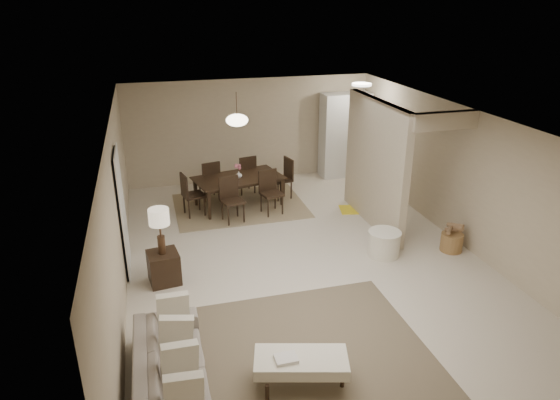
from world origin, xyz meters
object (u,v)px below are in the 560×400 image
object	(u,v)px
round_pouf	(384,243)
dining_table	(239,192)
wicker_basket	(452,242)
ottoman_bench	(301,363)
sofa	(171,369)
side_table	(164,268)
pantry_cabinet	(345,135)

from	to	relation	value
round_pouf	dining_table	world-z (taller)	dining_table
wicker_basket	dining_table	size ratio (longest dim) A/B	0.21
ottoman_bench	dining_table	bearing A→B (deg)	101.76
sofa	ottoman_bench	xyz separation A→B (m)	(1.48, -0.30, 0.01)
ottoman_bench	side_table	xyz separation A→B (m)	(-1.43, 2.78, -0.05)
round_pouf	ottoman_bench	bearing A→B (deg)	-131.76
pantry_cabinet	dining_table	bearing A→B (deg)	-155.47
sofa	side_table	xyz separation A→B (m)	(0.05, 2.48, -0.04)
pantry_cabinet	wicker_basket	xyz separation A→B (m)	(0.32, -4.42, -0.88)
wicker_basket	ottoman_bench	bearing A→B (deg)	-145.57
sofa	wicker_basket	world-z (taller)	sofa
ottoman_bench	wicker_basket	xyz separation A→B (m)	(3.65, 2.50, -0.15)
ottoman_bench	round_pouf	bearing A→B (deg)	63.57
side_table	dining_table	world-z (taller)	dining_table
pantry_cabinet	round_pouf	xyz separation A→B (m)	(-0.94, -4.25, -0.82)
pantry_cabinet	sofa	xyz separation A→B (m)	(-4.80, -6.63, -0.75)
ottoman_bench	side_table	distance (m)	3.12
pantry_cabinet	wicker_basket	size ratio (longest dim) A/B	5.36
sofa	round_pouf	distance (m)	4.54
round_pouf	wicker_basket	distance (m)	1.27
wicker_basket	pantry_cabinet	bearing A→B (deg)	94.17
side_table	dining_table	size ratio (longest dim) A/B	0.28
pantry_cabinet	dining_table	size ratio (longest dim) A/B	1.12
ottoman_bench	round_pouf	size ratio (longest dim) A/B	2.05
sofa	wicker_basket	distance (m)	5.58
pantry_cabinet	side_table	xyz separation A→B (m)	(-4.75, -4.15, -0.79)
side_table	ottoman_bench	bearing A→B (deg)	-62.83
dining_table	round_pouf	bearing A→B (deg)	-67.20
wicker_basket	dining_table	distance (m)	4.51
side_table	round_pouf	world-z (taller)	side_table
pantry_cabinet	sofa	bearing A→B (deg)	-125.92
dining_table	side_table	bearing A→B (deg)	-134.85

